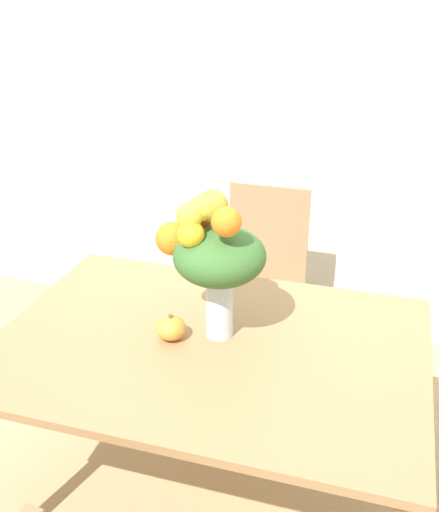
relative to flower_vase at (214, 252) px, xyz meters
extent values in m
plane|color=tan|center=(0.00, -0.06, -1.07)|extent=(12.00, 12.00, 0.00)
cube|color=silver|center=(0.00, 1.42, 0.28)|extent=(8.00, 0.06, 2.70)
cube|color=#9E754C|center=(0.00, -0.06, -0.33)|extent=(1.47, 1.04, 0.03)
cylinder|color=#9E754C|center=(-0.67, 0.40, -0.71)|extent=(0.06, 0.06, 0.73)
cylinder|color=#9E754C|center=(0.67, 0.40, -0.71)|extent=(0.06, 0.06, 0.73)
cylinder|color=silver|center=(0.02, -0.01, -0.19)|extent=(0.09, 0.09, 0.24)
cylinder|color=silver|center=(0.02, -0.01, -0.27)|extent=(0.08, 0.08, 0.10)
cylinder|color=#38662D|center=(0.04, -0.01, -0.15)|extent=(0.01, 0.01, 0.30)
cylinder|color=#38662D|center=(0.03, 0.01, -0.15)|extent=(0.00, 0.01, 0.30)
cylinder|color=#38662D|center=(0.01, 0.01, -0.15)|extent=(0.01, 0.01, 0.30)
cylinder|color=#38662D|center=(0.01, -0.02, -0.15)|extent=(0.01, 0.01, 0.30)
cylinder|color=#38662D|center=(0.03, -0.02, -0.15)|extent=(0.00, 0.01, 0.30)
ellipsoid|color=#38662D|center=(0.02, -0.01, -0.01)|extent=(0.31, 0.31, 0.19)
sphere|color=yellow|center=(-0.05, -0.07, 0.09)|extent=(0.09, 0.09, 0.09)
sphere|color=#D64C23|center=(-0.08, 0.06, 0.09)|extent=(0.11, 0.11, 0.11)
sphere|color=yellow|center=(-0.04, -0.01, 0.15)|extent=(0.09, 0.09, 0.09)
sphere|color=yellow|center=(-0.06, -0.05, 0.14)|extent=(0.09, 0.09, 0.09)
sphere|color=yellow|center=(-0.06, 0.09, 0.04)|extent=(0.10, 0.10, 0.10)
sphere|color=#AD9E33|center=(-0.01, 0.12, 0.05)|extent=(0.10, 0.10, 0.10)
sphere|color=orange|center=(0.07, -0.08, 0.15)|extent=(0.10, 0.10, 0.10)
sphere|color=#AD9E33|center=(-0.01, 0.01, 0.16)|extent=(0.11, 0.11, 0.11)
sphere|color=orange|center=(-0.15, 0.00, 0.03)|extent=(0.11, 0.11, 0.11)
ellipsoid|color=gold|center=(-0.13, -0.08, -0.27)|extent=(0.10, 0.10, 0.08)
cylinder|color=brown|center=(-0.13, -0.08, -0.23)|extent=(0.01, 0.01, 0.02)
cube|color=#9E7A56|center=(-0.02, 0.78, -0.60)|extent=(0.42, 0.42, 0.02)
cylinder|color=#9E7A56|center=(-0.20, 0.61, -0.84)|extent=(0.04, 0.04, 0.46)
cylinder|color=#9E7A56|center=(0.14, 0.61, -0.84)|extent=(0.04, 0.04, 0.46)
cylinder|color=#9E7A56|center=(-0.19, 0.95, -0.84)|extent=(0.04, 0.04, 0.46)
cylinder|color=#9E7A56|center=(0.15, 0.95, -0.84)|extent=(0.04, 0.04, 0.46)
cube|color=#9E7A56|center=(-0.02, 0.98, -0.34)|extent=(0.40, 0.02, 0.50)
camera|label=1|loc=(0.54, -1.71, 0.83)|focal=42.00mm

